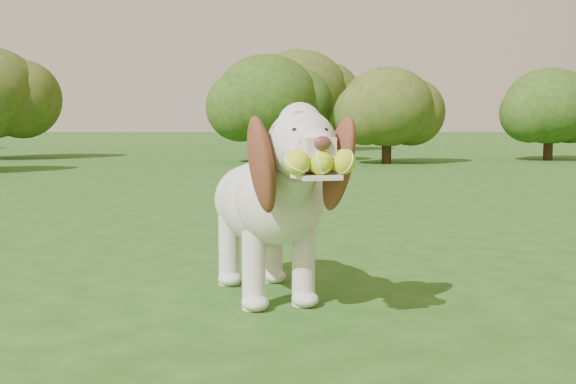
{
  "coord_description": "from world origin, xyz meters",
  "views": [
    {
      "loc": [
        0.08,
        -3.35,
        0.7
      ],
      "look_at": [
        0.08,
        -0.8,
        0.45
      ],
      "focal_mm": 45.0,
      "sensor_mm": 36.0,
      "label": 1
    }
  ],
  "objects": [
    {
      "name": "ground",
      "position": [
        0.0,
        0.0,
        0.0
      ],
      "size": [
        80.0,
        80.0,
        0.0
      ],
      "primitive_type": "plane",
      "color": "#214A15",
      "rests_on": "ground"
    },
    {
      "name": "dog",
      "position": [
        0.01,
        -0.58,
        0.41
      ],
      "size": [
        0.62,
        1.15,
        0.76
      ],
      "rotation": [
        0.0,
        0.0,
        0.3
      ],
      "color": "silver",
      "rests_on": "ground"
    },
    {
      "name": "shrub_i",
      "position": [
        0.29,
        13.3,
        1.36
      ],
      "size": [
        2.23,
        2.23,
        2.31
      ],
      "color": "#382314",
      "rests_on": "ground"
    },
    {
      "name": "shrub_d",
      "position": [
        4.59,
        9.28,
        0.95
      ],
      "size": [
        1.55,
        1.55,
        1.61
      ],
      "color": "#382314",
      "rests_on": "ground"
    },
    {
      "name": "shrub_c",
      "position": [
        1.64,
        8.32,
        0.91
      ],
      "size": [
        1.5,
        1.5,
        1.56
      ],
      "color": "#382314",
      "rests_on": "ground"
    },
    {
      "name": "shrub_b",
      "position": [
        -0.31,
        8.69,
        1.05
      ],
      "size": [
        1.73,
        1.73,
        1.79
      ],
      "color": "#382314",
      "rests_on": "ground"
    }
  ]
}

